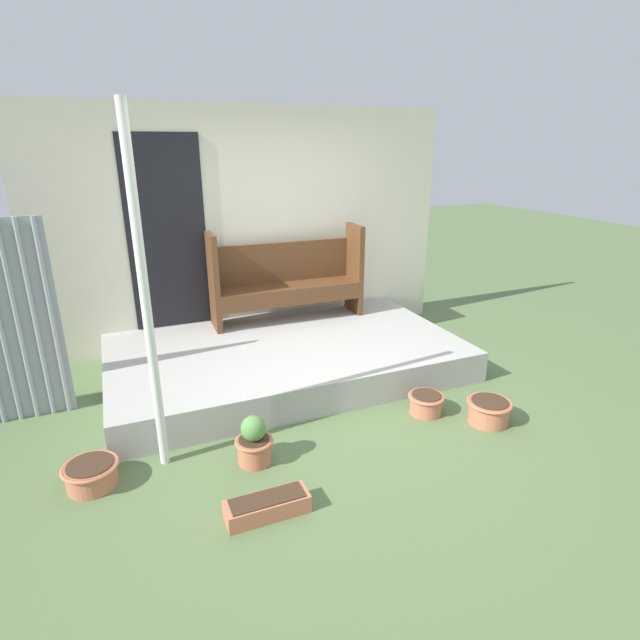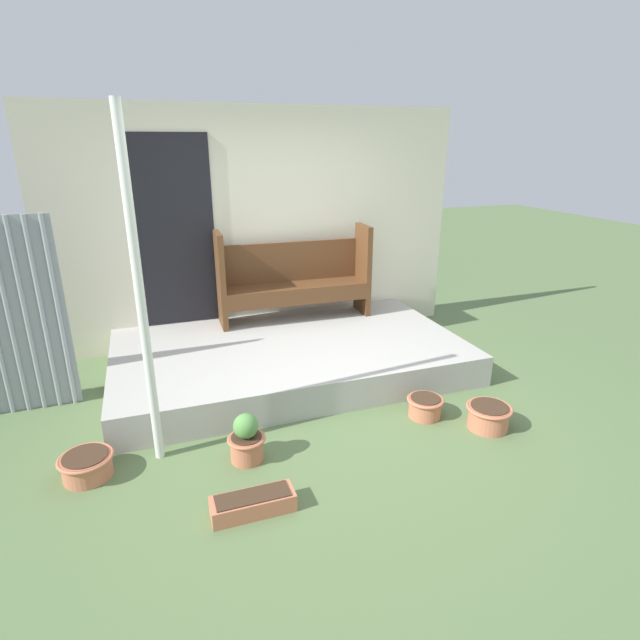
{
  "view_description": "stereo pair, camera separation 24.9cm",
  "coord_description": "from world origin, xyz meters",
  "px_view_note": "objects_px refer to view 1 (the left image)",
  "views": [
    {
      "loc": [
        -1.52,
        -3.42,
        2.22
      ],
      "look_at": [
        0.08,
        0.35,
        0.75
      ],
      "focal_mm": 28.0,
      "sensor_mm": 36.0,
      "label": 1
    },
    {
      "loc": [
        -1.28,
        -3.51,
        2.22
      ],
      "look_at": [
        0.08,
        0.35,
        0.75
      ],
      "focal_mm": 28.0,
      "sensor_mm": 36.0,
      "label": 2
    }
  ],
  "objects_px": {
    "bench": "(287,276)",
    "flower_pot_left": "(91,474)",
    "flower_pot_far_right": "(489,410)",
    "flower_pot_middle": "(254,443)",
    "support_post": "(146,302)",
    "flower_pot_right": "(426,403)",
    "planter_box_rect": "(267,506)"
  },
  "relations": [
    {
      "from": "bench",
      "to": "flower_pot_left",
      "type": "relative_size",
      "value": 4.58
    },
    {
      "from": "flower_pot_far_right",
      "to": "flower_pot_middle",
      "type": "bearing_deg",
      "value": 173.4
    },
    {
      "from": "support_post",
      "to": "bench",
      "type": "xyz_separation_m",
      "value": [
        1.61,
        1.84,
        -0.43
      ]
    },
    {
      "from": "flower_pot_far_right",
      "to": "flower_pot_right",
      "type": "bearing_deg",
      "value": 140.23
    },
    {
      "from": "flower_pot_left",
      "to": "flower_pot_middle",
      "type": "relative_size",
      "value": 0.99
    },
    {
      "from": "flower_pot_left",
      "to": "support_post",
      "type": "bearing_deg",
      "value": 9.88
    },
    {
      "from": "support_post",
      "to": "flower_pot_right",
      "type": "distance_m",
      "value": 2.45
    },
    {
      "from": "support_post",
      "to": "planter_box_rect",
      "type": "bearing_deg",
      "value": -57.1
    },
    {
      "from": "bench",
      "to": "flower_pot_far_right",
      "type": "height_order",
      "value": "bench"
    },
    {
      "from": "flower_pot_left",
      "to": "planter_box_rect",
      "type": "xyz_separation_m",
      "value": [
        1.02,
        -0.74,
        -0.03
      ]
    },
    {
      "from": "support_post",
      "to": "flower_pot_far_right",
      "type": "bearing_deg",
      "value": -10.66
    },
    {
      "from": "support_post",
      "to": "flower_pot_far_right",
      "type": "height_order",
      "value": "support_post"
    },
    {
      "from": "bench",
      "to": "flower_pot_middle",
      "type": "height_order",
      "value": "bench"
    },
    {
      "from": "bench",
      "to": "flower_pot_left",
      "type": "height_order",
      "value": "bench"
    },
    {
      "from": "flower_pot_left",
      "to": "flower_pot_middle",
      "type": "bearing_deg",
      "value": -8.9
    },
    {
      "from": "planter_box_rect",
      "to": "flower_pot_right",
      "type": "bearing_deg",
      "value": 22.22
    },
    {
      "from": "planter_box_rect",
      "to": "flower_pot_middle",
      "type": "bearing_deg",
      "value": 82.04
    },
    {
      "from": "flower_pot_left",
      "to": "flower_pot_right",
      "type": "distance_m",
      "value": 2.65
    },
    {
      "from": "flower_pot_right",
      "to": "flower_pot_far_right",
      "type": "bearing_deg",
      "value": -39.77
    },
    {
      "from": "flower_pot_far_right",
      "to": "planter_box_rect",
      "type": "relative_size",
      "value": 0.7
    },
    {
      "from": "flower_pot_left",
      "to": "planter_box_rect",
      "type": "distance_m",
      "value": 1.26
    },
    {
      "from": "flower_pot_right",
      "to": "planter_box_rect",
      "type": "bearing_deg",
      "value": -157.78
    },
    {
      "from": "support_post",
      "to": "flower_pot_left",
      "type": "xyz_separation_m",
      "value": [
        -0.49,
        -0.08,
        -1.14
      ]
    },
    {
      "from": "flower_pot_right",
      "to": "support_post",
      "type": "bearing_deg",
      "value": 175.98
    },
    {
      "from": "bench",
      "to": "flower_pot_middle",
      "type": "xyz_separation_m",
      "value": [
        -1.0,
        -2.1,
        -0.64
      ]
    },
    {
      "from": "bench",
      "to": "flower_pot_left",
      "type": "distance_m",
      "value": 2.94
    },
    {
      "from": "bench",
      "to": "flower_pot_right",
      "type": "bearing_deg",
      "value": -72.83
    },
    {
      "from": "support_post",
      "to": "flower_pot_middle",
      "type": "height_order",
      "value": "support_post"
    },
    {
      "from": "bench",
      "to": "flower_pot_right",
      "type": "distance_m",
      "value": 2.19
    },
    {
      "from": "flower_pot_right",
      "to": "flower_pot_far_right",
      "type": "distance_m",
      "value": 0.52
    },
    {
      "from": "flower_pot_left",
      "to": "flower_pot_far_right",
      "type": "relative_size",
      "value": 1.01
    },
    {
      "from": "support_post",
      "to": "bench",
      "type": "bearing_deg",
      "value": 48.84
    }
  ]
}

